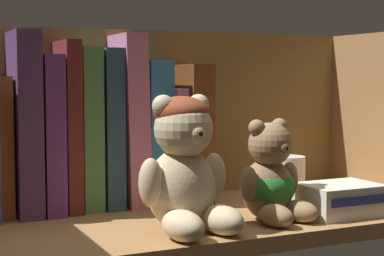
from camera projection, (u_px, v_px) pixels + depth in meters
The scene contains 16 objects.
shelf_board at pixel (195, 222), 84.42cm from camera, with size 65.93×28.48×2.00cm, color #9E7042.
shelf_back_panel at pixel (153, 121), 96.81cm from camera, with size 68.33×1.20×27.11cm, color brown.
book_3 at pixel (2, 146), 84.26cm from camera, with size 1.61×10.12×18.25cm, color #A95322.
book_4 at pixel (22, 123), 85.17cm from camera, with size 3.16×13.07×24.10cm, color #50355D.
book_5 at pixel (46, 133), 86.64cm from camera, with size 2.61×12.85×21.08cm, color #64317C.
book_6 at pixel (65, 126), 87.68cm from camera, with size 2.03×11.77×23.04cm, color maroon.
book_7 at pixel (84, 128), 88.86cm from camera, with size 2.77×10.46×22.22cm, color #4C844B.
book_8 at pixel (104, 128), 90.12cm from camera, with size 2.58×11.07×22.07cm, color navy.
book_9 at pixel (125, 120), 91.37cm from camera, with size 3.08×12.10×24.14cm, color #C86E99.
book_10 at pixel (149, 131), 93.03cm from camera, with size 3.47×11.14×20.52cm, color #377FC1.
book_11 at pixel (167, 144), 94.43cm from camera, with size 1.78×13.06×16.52cm, color #B7698E.
book_12 at pixel (185, 132), 95.52cm from camera, with size 3.38×13.49×19.99cm, color brown.
teddy_bear_larger at pixel (185, 167), 74.82cm from camera, with size 11.93×12.31×16.14cm.
teddy_bear_smaller at pixel (270, 181), 80.88cm from camera, with size 9.64×10.29×12.90cm.
pillar_candle at pixel (288, 179), 92.49cm from camera, with size 4.81×4.81×6.73cm, color silver.
small_product_box at pixel (340, 199), 84.09cm from camera, with size 10.17×7.92×4.13cm.
Camera 1 is at (-35.83, -75.06, 20.11)cm, focal length 59.74 mm.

